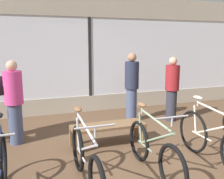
{
  "coord_description": "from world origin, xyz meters",
  "views": [
    {
      "loc": [
        -1.69,
        -3.4,
        1.91
      ],
      "look_at": [
        0.0,
        1.46,
        0.95
      ],
      "focal_mm": 40.0,
      "sensor_mm": 36.0,
      "label": 1
    }
  ],
  "objects_px": {
    "bicycle_left": "(86,161)",
    "customer_near_bench": "(172,88)",
    "bicycle_center": "(153,151)",
    "display_bench": "(108,128)",
    "customer_mid_floor": "(14,101)",
    "bicycle_right": "(213,140)",
    "customer_near_rack": "(132,86)"
  },
  "relations": [
    {
      "from": "bicycle_left",
      "to": "customer_near_bench",
      "type": "distance_m",
      "value": 3.51
    },
    {
      "from": "customer_near_bench",
      "to": "bicycle_center",
      "type": "bearing_deg",
      "value": -127.66
    },
    {
      "from": "display_bench",
      "to": "customer_mid_floor",
      "type": "distance_m",
      "value": 1.84
    },
    {
      "from": "bicycle_right",
      "to": "customer_near_bench",
      "type": "bearing_deg",
      "value": 73.81
    },
    {
      "from": "display_bench",
      "to": "customer_mid_floor",
      "type": "relative_size",
      "value": 0.87
    },
    {
      "from": "bicycle_center",
      "to": "bicycle_right",
      "type": "distance_m",
      "value": 1.04
    },
    {
      "from": "customer_near_bench",
      "to": "customer_mid_floor",
      "type": "bearing_deg",
      "value": -175.5
    },
    {
      "from": "bicycle_center",
      "to": "bicycle_right",
      "type": "xyz_separation_m",
      "value": [
        1.04,
        -0.03,
        0.04
      ]
    },
    {
      "from": "customer_mid_floor",
      "to": "bicycle_left",
      "type": "bearing_deg",
      "value": -64.53
    },
    {
      "from": "bicycle_left",
      "to": "bicycle_right",
      "type": "relative_size",
      "value": 0.99
    },
    {
      "from": "customer_near_rack",
      "to": "customer_mid_floor",
      "type": "height_order",
      "value": "customer_near_rack"
    },
    {
      "from": "bicycle_left",
      "to": "bicycle_right",
      "type": "bearing_deg",
      "value": -0.29
    },
    {
      "from": "customer_near_rack",
      "to": "customer_near_bench",
      "type": "height_order",
      "value": "customer_near_rack"
    },
    {
      "from": "customer_near_bench",
      "to": "customer_near_rack",
      "type": "bearing_deg",
      "value": 162.65
    },
    {
      "from": "bicycle_left",
      "to": "customer_mid_floor",
      "type": "distance_m",
      "value": 2.18
    },
    {
      "from": "bicycle_left",
      "to": "customer_near_rack",
      "type": "bearing_deg",
      "value": 55.13
    },
    {
      "from": "display_bench",
      "to": "customer_near_bench",
      "type": "bearing_deg",
      "value": 25.82
    },
    {
      "from": "bicycle_center",
      "to": "customer_near_rack",
      "type": "distance_m",
      "value": 2.64
    },
    {
      "from": "bicycle_center",
      "to": "customer_near_rack",
      "type": "bearing_deg",
      "value": 73.45
    },
    {
      "from": "bicycle_left",
      "to": "customer_mid_floor",
      "type": "relative_size",
      "value": 1.1
    },
    {
      "from": "bicycle_right",
      "to": "customer_near_bench",
      "type": "xyz_separation_m",
      "value": [
        0.64,
        2.22,
        0.42
      ]
    },
    {
      "from": "customer_near_rack",
      "to": "customer_mid_floor",
      "type": "distance_m",
      "value": 2.73
    },
    {
      "from": "bicycle_left",
      "to": "bicycle_center",
      "type": "bearing_deg",
      "value": 1.34
    },
    {
      "from": "bicycle_right",
      "to": "customer_near_rack",
      "type": "distance_m",
      "value": 2.58
    },
    {
      "from": "bicycle_right",
      "to": "customer_near_rack",
      "type": "xyz_separation_m",
      "value": [
        -0.3,
        2.52,
        0.48
      ]
    },
    {
      "from": "customer_near_rack",
      "to": "display_bench",
      "type": "bearing_deg",
      "value": -129.2
    },
    {
      "from": "bicycle_left",
      "to": "customer_near_rack",
      "type": "distance_m",
      "value": 3.09
    },
    {
      "from": "bicycle_center",
      "to": "customer_near_bench",
      "type": "height_order",
      "value": "customer_near_bench"
    },
    {
      "from": "bicycle_right",
      "to": "customer_near_rack",
      "type": "relative_size",
      "value": 1.06
    },
    {
      "from": "bicycle_center",
      "to": "customer_near_bench",
      "type": "bearing_deg",
      "value": 52.34
    },
    {
      "from": "bicycle_left",
      "to": "bicycle_right",
      "type": "distance_m",
      "value": 2.05
    },
    {
      "from": "customer_near_bench",
      "to": "bicycle_left",
      "type": "bearing_deg",
      "value": -140.66
    }
  ]
}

